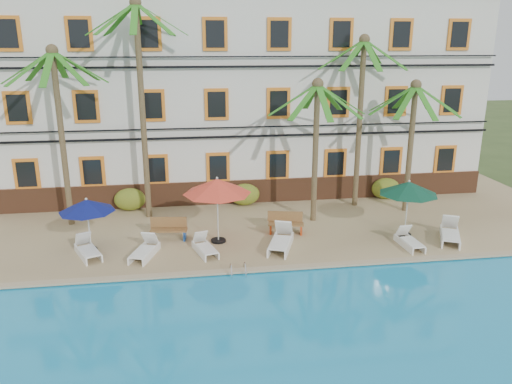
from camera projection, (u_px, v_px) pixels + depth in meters
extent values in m
plane|color=#384C23|center=(272.00, 265.00, 18.91)|extent=(100.00, 100.00, 0.00)
cube|color=tan|center=(254.00, 218.00, 23.61)|extent=(30.00, 12.00, 0.25)
cube|color=#1B95CE|center=(322.00, 382.00, 12.25)|extent=(26.00, 12.00, 0.20)
cube|color=tan|center=(277.00, 268.00, 17.98)|extent=(30.00, 0.35, 0.06)
cube|color=silver|center=(240.00, 97.00, 26.86)|extent=(25.00, 6.00, 10.00)
cube|color=brown|center=(248.00, 191.00, 25.24)|extent=(25.00, 0.12, 1.20)
cube|color=orange|center=(27.00, 174.00, 23.41)|extent=(1.15, 0.10, 1.50)
cube|color=black|center=(26.00, 174.00, 23.36)|extent=(0.85, 0.04, 1.20)
cube|color=orange|center=(93.00, 172.00, 23.83)|extent=(1.15, 0.10, 1.50)
cube|color=black|center=(93.00, 172.00, 23.78)|extent=(0.85, 0.04, 1.20)
cube|color=orange|center=(156.00, 170.00, 24.24)|extent=(1.15, 0.10, 1.50)
cube|color=black|center=(156.00, 170.00, 24.20)|extent=(0.85, 0.04, 1.20)
cube|color=orange|center=(218.00, 167.00, 24.66)|extent=(1.15, 0.10, 1.50)
cube|color=black|center=(218.00, 168.00, 24.61)|extent=(0.85, 0.04, 1.20)
cube|color=orange|center=(278.00, 165.00, 25.08)|extent=(1.15, 0.10, 1.50)
cube|color=black|center=(278.00, 166.00, 25.03)|extent=(0.85, 0.04, 1.20)
cube|color=orange|center=(335.00, 163.00, 25.50)|extent=(1.15, 0.10, 1.50)
cube|color=black|center=(335.00, 164.00, 25.45)|extent=(0.85, 0.04, 1.20)
cube|color=orange|center=(391.00, 161.00, 25.91)|extent=(1.15, 0.10, 1.50)
cube|color=black|center=(391.00, 162.00, 25.87)|extent=(0.85, 0.04, 1.20)
cube|color=orange|center=(445.00, 159.00, 26.33)|extent=(1.15, 0.10, 1.50)
cube|color=black|center=(445.00, 160.00, 26.29)|extent=(0.85, 0.04, 1.20)
cube|color=orange|center=(18.00, 108.00, 22.51)|extent=(1.15, 0.10, 1.50)
cube|color=black|center=(17.00, 108.00, 22.47)|extent=(0.85, 0.04, 1.20)
cube|color=orange|center=(86.00, 107.00, 22.93)|extent=(1.15, 0.10, 1.50)
cube|color=black|center=(86.00, 107.00, 22.88)|extent=(0.85, 0.04, 1.20)
cube|color=orange|center=(153.00, 105.00, 23.35)|extent=(1.15, 0.10, 1.50)
cube|color=black|center=(153.00, 106.00, 23.30)|extent=(0.85, 0.04, 1.20)
cube|color=orange|center=(217.00, 104.00, 23.77)|extent=(1.15, 0.10, 1.50)
cube|color=black|center=(217.00, 104.00, 23.72)|extent=(0.85, 0.04, 1.20)
cube|color=orange|center=(278.00, 103.00, 24.18)|extent=(1.15, 0.10, 1.50)
cube|color=black|center=(279.00, 103.00, 24.14)|extent=(0.85, 0.04, 1.20)
cube|color=orange|center=(338.00, 102.00, 24.60)|extent=(1.15, 0.10, 1.50)
cube|color=black|center=(338.00, 102.00, 24.55)|extent=(0.85, 0.04, 1.20)
cube|color=orange|center=(396.00, 101.00, 25.02)|extent=(1.15, 0.10, 1.50)
cube|color=black|center=(396.00, 101.00, 24.97)|extent=(0.85, 0.04, 1.20)
cube|color=orange|center=(452.00, 100.00, 25.44)|extent=(1.15, 0.10, 1.50)
cube|color=black|center=(452.00, 100.00, 25.39)|extent=(0.85, 0.04, 1.20)
cube|color=orange|center=(7.00, 34.00, 21.59)|extent=(1.15, 0.10, 1.50)
cube|color=black|center=(7.00, 34.00, 21.54)|extent=(0.85, 0.04, 1.20)
cube|color=orange|center=(79.00, 34.00, 22.01)|extent=(1.15, 0.10, 1.50)
cube|color=black|center=(79.00, 34.00, 21.96)|extent=(0.85, 0.04, 1.20)
cube|color=orange|center=(148.00, 34.00, 22.42)|extent=(1.15, 0.10, 1.50)
cube|color=black|center=(148.00, 34.00, 22.38)|extent=(0.85, 0.04, 1.20)
cube|color=orange|center=(215.00, 34.00, 22.84)|extent=(1.15, 0.10, 1.50)
cube|color=black|center=(215.00, 34.00, 22.80)|extent=(0.85, 0.04, 1.20)
cube|color=orange|center=(279.00, 34.00, 23.26)|extent=(1.15, 0.10, 1.50)
cube|color=black|center=(280.00, 34.00, 23.21)|extent=(0.85, 0.04, 1.20)
cube|color=orange|center=(341.00, 34.00, 23.68)|extent=(1.15, 0.10, 1.50)
cube|color=black|center=(342.00, 34.00, 23.63)|extent=(0.85, 0.04, 1.20)
cube|color=orange|center=(401.00, 34.00, 24.10)|extent=(1.15, 0.10, 1.50)
cube|color=black|center=(402.00, 34.00, 24.05)|extent=(0.85, 0.04, 1.20)
cube|color=orange|center=(459.00, 35.00, 24.51)|extent=(1.15, 0.10, 1.50)
cube|color=black|center=(459.00, 35.00, 24.47)|extent=(0.85, 0.04, 1.20)
cube|color=black|center=(248.00, 136.00, 24.28)|extent=(25.00, 0.08, 0.10)
cube|color=black|center=(248.00, 127.00, 24.15)|extent=(25.00, 0.08, 0.06)
cube|color=black|center=(248.00, 67.00, 23.33)|extent=(25.00, 0.08, 0.10)
cube|color=black|center=(248.00, 57.00, 23.20)|extent=(25.00, 0.08, 0.06)
cylinder|color=brown|center=(62.00, 141.00, 21.36)|extent=(0.26, 0.26, 7.53)
sphere|color=brown|center=(52.00, 50.00, 20.27)|extent=(0.50, 0.50, 0.50)
cube|color=#28771C|center=(60.00, 66.00, 21.47)|extent=(0.28, 2.14, 1.34)
cube|color=#28771C|center=(39.00, 66.00, 21.07)|extent=(1.71, 1.71, 1.34)
cube|color=#28771C|center=(27.00, 67.00, 20.31)|extent=(2.14, 0.28, 1.34)
cube|color=#28771C|center=(29.00, 68.00, 19.65)|extent=(1.71, 1.71, 1.34)
cube|color=#28771C|center=(47.00, 68.00, 19.46)|extent=(0.28, 2.14, 1.34)
cube|color=#28771C|center=(69.00, 68.00, 19.86)|extent=(1.71, 1.71, 1.34)
cube|color=#28771C|center=(81.00, 67.00, 20.61)|extent=(2.14, 0.28, 1.34)
cube|color=#28771C|center=(76.00, 66.00, 21.28)|extent=(1.71, 1.71, 1.34)
cylinder|color=brown|center=(143.00, 116.00, 22.05)|extent=(0.26, 0.26, 9.43)
sphere|color=brown|center=(135.00, 2.00, 20.69)|extent=(0.50, 0.50, 0.50)
cube|color=#28771C|center=(138.00, 20.00, 21.88)|extent=(0.28, 2.14, 1.34)
cube|color=#28771C|center=(120.00, 20.00, 21.48)|extent=(1.71, 1.71, 1.34)
cube|color=#28771C|center=(110.00, 19.00, 20.73)|extent=(2.14, 0.28, 1.34)
cube|color=#28771C|center=(116.00, 18.00, 20.06)|extent=(1.71, 1.71, 1.34)
cube|color=#28771C|center=(134.00, 18.00, 19.87)|extent=(0.28, 2.14, 1.34)
cube|color=#28771C|center=(154.00, 18.00, 20.27)|extent=(1.71, 1.71, 1.34)
cube|color=#28771C|center=(162.00, 19.00, 21.02)|extent=(2.14, 0.28, 1.34)
cube|color=#28771C|center=(155.00, 20.00, 21.69)|extent=(1.71, 1.71, 1.34)
cylinder|color=brown|center=(315.00, 155.00, 22.04)|extent=(0.26, 0.26, 6.15)
sphere|color=brown|center=(318.00, 84.00, 21.16)|extent=(0.50, 0.50, 0.50)
cube|color=#28771C|center=(311.00, 97.00, 22.35)|extent=(0.28, 2.14, 1.34)
cube|color=#28771C|center=(296.00, 98.00, 21.95)|extent=(1.71, 1.71, 1.34)
cube|color=#28771C|center=(293.00, 100.00, 21.20)|extent=(2.14, 0.28, 1.34)
cube|color=#28771C|center=(304.00, 102.00, 20.53)|extent=(1.71, 1.71, 1.34)
cube|color=#28771C|center=(324.00, 102.00, 20.34)|extent=(0.28, 2.14, 1.34)
cube|color=#28771C|center=(339.00, 101.00, 20.74)|extent=(1.71, 1.71, 1.34)
cube|color=#28771C|center=(341.00, 99.00, 21.49)|extent=(2.14, 0.28, 1.34)
cube|color=#28771C|center=(329.00, 97.00, 22.16)|extent=(1.71, 1.71, 1.34)
cylinder|color=brown|center=(359.00, 126.00, 23.90)|extent=(0.26, 0.26, 7.96)
sphere|color=brown|center=(364.00, 39.00, 22.75)|extent=(0.50, 0.50, 0.50)
cube|color=#28771C|center=(356.00, 54.00, 23.95)|extent=(0.28, 2.14, 1.34)
cube|color=#28771C|center=(343.00, 54.00, 23.55)|extent=(1.71, 1.71, 1.34)
cube|color=#28771C|center=(341.00, 54.00, 22.79)|extent=(2.14, 0.28, 1.34)
cube|color=#28771C|center=(353.00, 55.00, 22.12)|extent=(1.71, 1.71, 1.34)
cube|color=#28771C|center=(372.00, 55.00, 21.93)|extent=(0.28, 2.14, 1.34)
cube|color=#28771C|center=(386.00, 55.00, 22.33)|extent=(1.71, 1.71, 1.34)
cube|color=#28771C|center=(386.00, 54.00, 23.09)|extent=(2.14, 0.28, 1.34)
cube|color=#28771C|center=(373.00, 54.00, 23.76)|extent=(1.71, 1.71, 1.34)
cylinder|color=brown|center=(410.00, 150.00, 23.40)|extent=(0.26, 0.26, 5.99)
sphere|color=brown|center=(416.00, 85.00, 22.53)|extent=(0.50, 0.50, 0.50)
cube|color=#28771C|center=(405.00, 97.00, 23.73)|extent=(0.28, 2.14, 1.34)
cube|color=#28771C|center=(392.00, 98.00, 23.33)|extent=(1.71, 1.71, 1.34)
cube|color=#28771C|center=(392.00, 100.00, 22.57)|extent=(2.14, 0.28, 1.34)
cube|color=#28771C|center=(406.00, 102.00, 21.90)|extent=(1.71, 1.71, 1.34)
cube|color=#28771C|center=(426.00, 102.00, 21.71)|extent=(0.28, 2.14, 1.34)
cube|color=#28771C|center=(438.00, 101.00, 22.11)|extent=(1.71, 1.71, 1.34)
cube|color=#28771C|center=(437.00, 99.00, 22.87)|extent=(2.14, 0.28, 1.34)
cube|color=#28771C|center=(423.00, 98.00, 23.54)|extent=(1.71, 1.71, 1.34)
ellipsoid|color=#215F1B|center=(130.00, 199.00, 24.12)|extent=(1.50, 0.90, 1.10)
ellipsoid|color=#215F1B|center=(245.00, 194.00, 24.90)|extent=(1.50, 0.90, 1.10)
ellipsoid|color=#215F1B|center=(386.00, 188.00, 25.93)|extent=(1.50, 0.90, 1.10)
cylinder|color=black|center=(91.00, 249.00, 19.60)|extent=(0.48, 0.48, 0.07)
cylinder|color=silver|center=(89.00, 226.00, 19.31)|extent=(0.06, 0.06, 2.07)
cone|color=navy|center=(87.00, 205.00, 19.08)|extent=(2.15, 2.15, 0.47)
sphere|color=silver|center=(86.00, 199.00, 19.00)|extent=(0.10, 0.10, 0.10)
cylinder|color=black|center=(218.00, 241.00, 20.45)|extent=(0.62, 0.62, 0.09)
cylinder|color=silver|center=(218.00, 211.00, 20.08)|extent=(0.06, 0.06, 2.65)
cone|color=red|center=(217.00, 186.00, 19.78)|extent=(2.76, 2.76, 0.61)
sphere|color=silver|center=(217.00, 178.00, 19.68)|extent=(0.10, 0.10, 0.10)
cylinder|color=black|center=(404.00, 235.00, 21.10)|extent=(0.55, 0.55, 0.08)
cylinder|color=silver|center=(407.00, 209.00, 20.77)|extent=(0.06, 0.06, 2.34)
cone|color=#0D412D|center=(409.00, 188.00, 20.51)|extent=(2.44, 2.44, 0.54)
sphere|color=silver|center=(409.00, 181.00, 20.42)|extent=(0.10, 0.10, 0.10)
cube|color=white|center=(89.00, 251.00, 18.78)|extent=(1.03, 1.36, 0.06)
cube|color=white|center=(83.00, 238.00, 19.40)|extent=(0.71, 0.65, 0.62)
cube|color=white|center=(80.00, 254.00, 18.87)|extent=(0.78, 1.63, 0.29)
cube|color=white|center=(96.00, 251.00, 19.16)|extent=(0.78, 1.63, 0.29)
cube|color=white|center=(142.00, 252.00, 18.70)|extent=(0.93, 1.35, 0.06)
cube|color=white|center=(150.00, 238.00, 19.44)|extent=(0.68, 0.61, 0.61)
cube|color=white|center=(138.00, 253.00, 19.02)|extent=(0.61, 1.68, 0.28)
cube|color=white|center=(152.00, 254.00, 18.93)|extent=(0.61, 1.68, 0.28)
cube|color=white|center=(207.00, 249.00, 19.05)|extent=(0.83, 1.25, 0.05)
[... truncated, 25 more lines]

